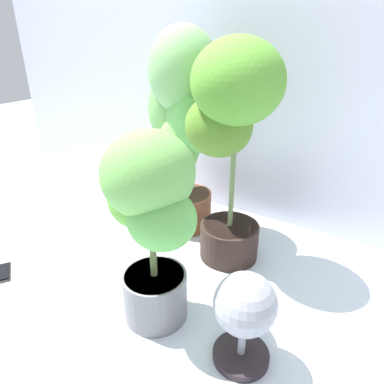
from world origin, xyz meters
The scene contains 7 objects.
ground_plane centered at (0.00, 0.00, 0.00)m, with size 8.00×8.00×0.00m, color silver.
mylar_back_wall centered at (0.00, 0.86, 1.00)m, with size 3.20×0.01×2.00m, color silver.
potted_plant_back_right centered at (0.34, 0.42, 0.61)m, with size 0.48×0.47×0.94m.
potted_plant_back_center centered at (0.03, 0.54, 0.58)m, with size 0.42×0.37×0.98m.
potted_plant_front_right centered at (0.30, -0.05, 0.42)m, with size 0.39×0.38×0.70m.
cell_phone centered at (-0.40, -0.23, 0.00)m, with size 0.16×0.14×0.01m.
floor_fan centered at (0.65, -0.06, 0.20)m, with size 0.22×0.22×0.32m.
Camera 1 is at (0.93, -0.79, 0.95)m, focal length 32.23 mm.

